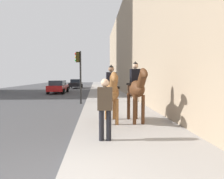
% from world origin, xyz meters
% --- Properties ---
extents(mounted_horse_near, '(2.15, 0.61, 2.21)m').
position_xyz_m(mounted_horse_near, '(4.24, -1.30, 1.32)').
color(mounted_horse_near, brown).
rests_on(mounted_horse_near, sidewalk_slab).
extents(mounted_horse_far, '(2.15, 0.67, 2.34)m').
position_xyz_m(mounted_horse_far, '(4.23, -2.25, 1.44)').
color(mounted_horse_far, '#4C2B16').
rests_on(mounted_horse_far, sidewalk_slab).
extents(pedestrian_greeting, '(0.30, 0.42, 1.70)m').
position_xyz_m(pedestrian_greeting, '(2.13, -0.95, 1.10)').
color(pedestrian_greeting, black).
rests_on(pedestrian_greeting, sidewalk_slab).
extents(car_near_lane, '(4.41, 1.90, 1.44)m').
position_xyz_m(car_near_lane, '(19.17, 3.49, 0.76)').
color(car_near_lane, maroon).
rests_on(car_near_lane, ground).
extents(car_mid_lane, '(4.55, 1.98, 1.44)m').
position_xyz_m(car_mid_lane, '(28.55, 2.45, 0.74)').
color(car_mid_lane, black).
rests_on(car_mid_lane, ground).
extents(traffic_light_near_curb, '(0.20, 0.44, 3.60)m').
position_xyz_m(traffic_light_near_curb, '(10.38, 0.41, 2.42)').
color(traffic_light_near_curb, black).
rests_on(traffic_light_near_curb, ground).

